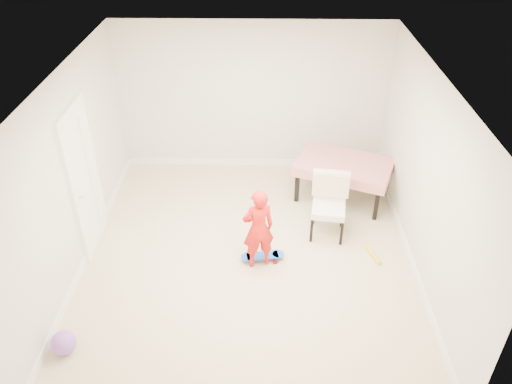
{
  "coord_description": "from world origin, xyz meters",
  "views": [
    {
      "loc": [
        0.2,
        -5.31,
        4.67
      ],
      "look_at": [
        0.1,
        0.2,
        0.95
      ],
      "focal_mm": 35.0,
      "sensor_mm": 36.0,
      "label": 1
    }
  ],
  "objects_px": {
    "dining_chair": "(329,207)",
    "child": "(258,231)",
    "skateboard": "(263,258)",
    "balloon": "(63,343)",
    "dining_table": "(342,180)"
  },
  "relations": [
    {
      "from": "dining_table",
      "to": "skateboard",
      "type": "distance_m",
      "value": 2.03
    },
    {
      "from": "dining_chair",
      "to": "child",
      "type": "height_order",
      "value": "child"
    },
    {
      "from": "skateboard",
      "to": "child",
      "type": "distance_m",
      "value": 0.55
    },
    {
      "from": "child",
      "to": "balloon",
      "type": "xyz_separation_m",
      "value": [
        -2.16,
        -1.49,
        -0.45
      ]
    },
    {
      "from": "dining_chair",
      "to": "child",
      "type": "xyz_separation_m",
      "value": [
        -1.0,
        -0.69,
        0.11
      ]
    },
    {
      "from": "dining_chair",
      "to": "skateboard",
      "type": "height_order",
      "value": "dining_chair"
    },
    {
      "from": "dining_table",
      "to": "child",
      "type": "distance_m",
      "value": 2.13
    },
    {
      "from": "dining_chair",
      "to": "child",
      "type": "relative_size",
      "value": 0.82
    },
    {
      "from": "skateboard",
      "to": "balloon",
      "type": "bearing_deg",
      "value": -153.28
    },
    {
      "from": "dining_table",
      "to": "dining_chair",
      "type": "bearing_deg",
      "value": -87.25
    },
    {
      "from": "skateboard",
      "to": "child",
      "type": "height_order",
      "value": "child"
    },
    {
      "from": "dining_chair",
      "to": "balloon",
      "type": "xyz_separation_m",
      "value": [
        -3.17,
        -2.18,
        -0.34
      ]
    },
    {
      "from": "dining_table",
      "to": "dining_chair",
      "type": "height_order",
      "value": "dining_chair"
    },
    {
      "from": "child",
      "to": "dining_chair",
      "type": "bearing_deg",
      "value": -163.14
    },
    {
      "from": "child",
      "to": "skateboard",
      "type": "bearing_deg",
      "value": -142.13
    }
  ]
}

